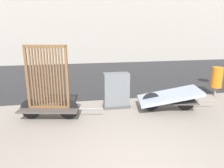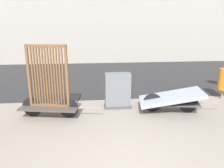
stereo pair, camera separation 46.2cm
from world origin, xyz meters
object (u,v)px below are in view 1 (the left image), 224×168
Objects in this scene: bike_cart_with_bedframe at (49,94)px; utility_cabinet at (116,92)px; bike_cart_with_mattress at (169,97)px; trash_bin at (217,78)px.

utility_cabinet is (2.08, 0.57, -0.21)m from bike_cart_with_bedframe.
bike_cart_with_mattress is 1.69m from utility_cabinet.
bike_cart_with_bedframe is at bearing -170.03° from bike_cart_with_mattress.
bike_cart_with_bedframe is 2.13× the size of trash_bin.
trash_bin is (6.03, 1.00, 0.00)m from bike_cart_with_bedframe.
bike_cart_with_mattress is 2.24× the size of trash_bin.
trash_bin reaches higher than bike_cart_with_mattress.
bike_cart_with_bedframe is 2.09× the size of utility_cabinet.
bike_cart_with_mattress is at bearing 10.95° from bike_cart_with_bedframe.
bike_cart_with_bedframe is 0.95× the size of bike_cart_with_mattress.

